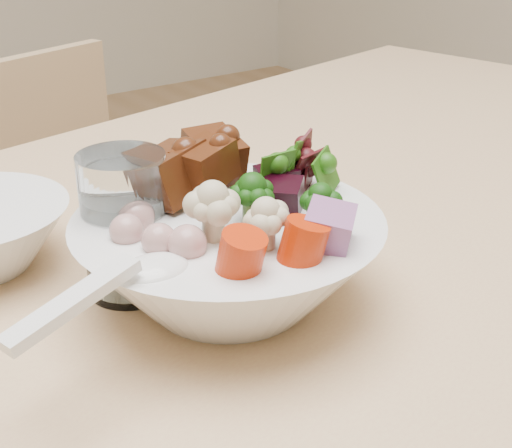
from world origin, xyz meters
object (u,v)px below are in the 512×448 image
food_bowl (229,252)px  dining_table (327,285)px  water_glass (127,230)px  chair_far (80,254)px

food_bowl → dining_table: bearing=20.3°
dining_table → water_glass: water_glass is taller
food_bowl → water_glass: size_ratio=2.05×
dining_table → water_glass: (-0.23, -0.00, 0.13)m
dining_table → chair_far: size_ratio=2.18×
food_bowl → water_glass: food_bowl is taller
chair_far → water_glass: bearing=-125.5°
chair_far → water_glass: size_ratio=6.54×
dining_table → food_bowl: food_bowl is taller
chair_far → food_bowl: food_bowl is taller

